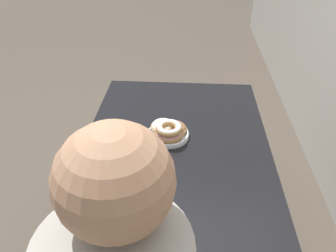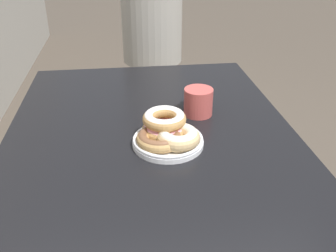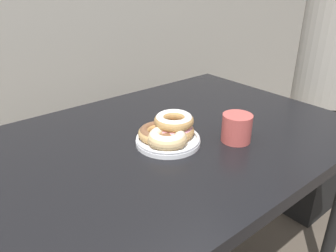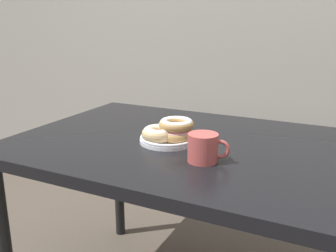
{
  "view_description": "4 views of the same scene",
  "coord_description": "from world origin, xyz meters",
  "px_view_note": "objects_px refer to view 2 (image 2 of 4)",
  "views": [
    {
      "loc": [
        1.21,
        0.15,
        1.67
      ],
      "look_at": [
        -0.05,
        0.07,
        0.79
      ],
      "focal_mm": 35.0,
      "sensor_mm": 36.0,
      "label": 1
    },
    {
      "loc": [
        -0.95,
        0.18,
        1.28
      ],
      "look_at": [
        -0.05,
        0.07,
        0.79
      ],
      "focal_mm": 40.0,
      "sensor_mm": 36.0,
      "label": 2
    },
    {
      "loc": [
        -0.62,
        -0.63,
        1.21
      ],
      "look_at": [
        -0.05,
        0.07,
        0.79
      ],
      "focal_mm": 35.0,
      "sensor_mm": 36.0,
      "label": 3
    },
    {
      "loc": [
        0.51,
        -1.07,
        1.15
      ],
      "look_at": [
        -0.05,
        0.07,
        0.79
      ],
      "focal_mm": 40.0,
      "sensor_mm": 36.0,
      "label": 4
    }
  ],
  "objects_px": {
    "dining_table": "(153,157)",
    "coffee_mug": "(198,101)",
    "donut_plate": "(167,133)",
    "person_figure": "(152,51)"
  },
  "relations": [
    {
      "from": "dining_table",
      "to": "coffee_mug",
      "type": "bearing_deg",
      "value": -50.74
    },
    {
      "from": "donut_plate",
      "to": "person_figure",
      "type": "height_order",
      "value": "person_figure"
    },
    {
      "from": "donut_plate",
      "to": "coffee_mug",
      "type": "xyz_separation_m",
      "value": [
        0.18,
        -0.12,
        0.01
      ]
    },
    {
      "from": "person_figure",
      "to": "donut_plate",
      "type": "bearing_deg",
      "value": 177.61
    },
    {
      "from": "person_figure",
      "to": "dining_table",
      "type": "bearing_deg",
      "value": 174.98
    },
    {
      "from": "coffee_mug",
      "to": "person_figure",
      "type": "bearing_deg",
      "value": 6.31
    },
    {
      "from": "dining_table",
      "to": "person_figure",
      "type": "distance_m",
      "value": 0.89
    },
    {
      "from": "donut_plate",
      "to": "person_figure",
      "type": "relative_size",
      "value": 0.16
    },
    {
      "from": "dining_table",
      "to": "person_figure",
      "type": "bearing_deg",
      "value": -5.02
    },
    {
      "from": "coffee_mug",
      "to": "donut_plate",
      "type": "bearing_deg",
      "value": 145.44
    }
  ]
}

